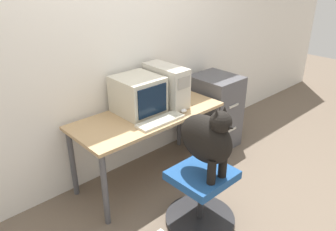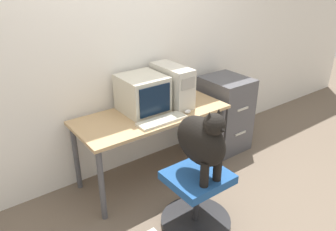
{
  "view_description": "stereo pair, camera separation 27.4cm",
  "coord_description": "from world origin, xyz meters",
  "px_view_note": "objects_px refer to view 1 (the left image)",
  "views": [
    {
      "loc": [
        -1.76,
        -1.85,
        1.99
      ],
      "look_at": [
        -0.07,
        -0.03,
        0.83
      ],
      "focal_mm": 35.0,
      "sensor_mm": 36.0,
      "label": 1
    },
    {
      "loc": [
        -1.55,
        -2.03,
        1.99
      ],
      "look_at": [
        -0.07,
        -0.03,
        0.83
      ],
      "focal_mm": 35.0,
      "sensor_mm": 36.0,
      "label": 2
    }
  ],
  "objects_px": {
    "pc_tower": "(166,85)",
    "filing_cabinet": "(215,111)",
    "keyboard": "(160,121)",
    "office_chair": "(201,197)",
    "crt_monitor": "(138,95)",
    "dog": "(208,138)"
  },
  "relations": [
    {
      "from": "filing_cabinet",
      "to": "crt_monitor",
      "type": "bearing_deg",
      "value": 175.32
    },
    {
      "from": "crt_monitor",
      "to": "filing_cabinet",
      "type": "bearing_deg",
      "value": -4.68
    },
    {
      "from": "crt_monitor",
      "to": "office_chair",
      "type": "xyz_separation_m",
      "value": [
        -0.06,
        -0.87,
        -0.64
      ]
    },
    {
      "from": "office_chair",
      "to": "crt_monitor",
      "type": "bearing_deg",
      "value": 86.07
    },
    {
      "from": "pc_tower",
      "to": "dog",
      "type": "xyz_separation_m",
      "value": [
        -0.38,
        -0.87,
        -0.09
      ]
    },
    {
      "from": "dog",
      "to": "pc_tower",
      "type": "bearing_deg",
      "value": 66.38
    },
    {
      "from": "crt_monitor",
      "to": "pc_tower",
      "type": "distance_m",
      "value": 0.32
    },
    {
      "from": "crt_monitor",
      "to": "filing_cabinet",
      "type": "height_order",
      "value": "crt_monitor"
    },
    {
      "from": "dog",
      "to": "filing_cabinet",
      "type": "height_order",
      "value": "dog"
    },
    {
      "from": "pc_tower",
      "to": "filing_cabinet",
      "type": "distance_m",
      "value": 0.87
    },
    {
      "from": "filing_cabinet",
      "to": "office_chair",
      "type": "bearing_deg",
      "value": -144.54
    },
    {
      "from": "pc_tower",
      "to": "filing_cabinet",
      "type": "height_order",
      "value": "pc_tower"
    },
    {
      "from": "pc_tower",
      "to": "filing_cabinet",
      "type": "xyz_separation_m",
      "value": [
        0.72,
        -0.05,
        -0.48
      ]
    },
    {
      "from": "crt_monitor",
      "to": "pc_tower",
      "type": "relative_size",
      "value": 0.86
    },
    {
      "from": "crt_monitor",
      "to": "keyboard",
      "type": "distance_m",
      "value": 0.35
    },
    {
      "from": "pc_tower",
      "to": "crt_monitor",
      "type": "bearing_deg",
      "value": 173.95
    },
    {
      "from": "office_chair",
      "to": "filing_cabinet",
      "type": "xyz_separation_m",
      "value": [
        1.11,
        0.79,
        0.18
      ]
    },
    {
      "from": "keyboard",
      "to": "filing_cabinet",
      "type": "relative_size",
      "value": 0.55
    },
    {
      "from": "pc_tower",
      "to": "dog",
      "type": "bearing_deg",
      "value": -113.62
    },
    {
      "from": "dog",
      "to": "filing_cabinet",
      "type": "xyz_separation_m",
      "value": [
        1.11,
        0.82,
        -0.39
      ]
    },
    {
      "from": "pc_tower",
      "to": "keyboard",
      "type": "relative_size",
      "value": 1.05
    },
    {
      "from": "office_chair",
      "to": "dog",
      "type": "bearing_deg",
      "value": -90.0
    }
  ]
}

